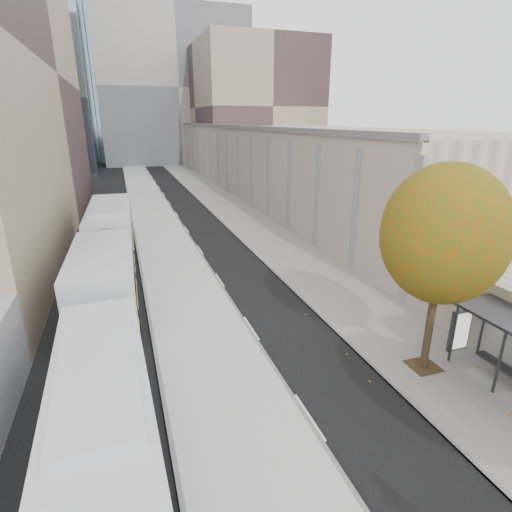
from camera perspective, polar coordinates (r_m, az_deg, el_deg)
name	(u,v)px	position (r m, az deg, el deg)	size (l,w,h in m)	color
bus_platform	(161,234)	(33.53, -13.40, 3.08)	(4.25, 150.00, 0.15)	silver
sidewalk	(254,226)	(35.09, -0.29, 4.24)	(4.75, 150.00, 0.08)	gray
building_tan	(265,153)	(65.26, 1.24, 14.56)	(18.00, 92.00, 8.00)	gray
building_far_block	(173,90)	(94.27, -11.79, 22.22)	(30.00, 18.00, 30.00)	#ADA79F
tree_c	(444,235)	(14.86, 25.27, 2.78)	(4.20, 4.20, 7.28)	black
bus_far	(109,245)	(25.70, -20.28, 1.51)	(3.26, 19.34, 3.21)	silver
distant_car	(112,202)	(45.24, -19.90, 7.21)	(1.47, 3.66, 1.25)	white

